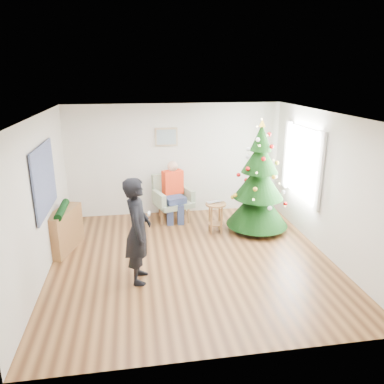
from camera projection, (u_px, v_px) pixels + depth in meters
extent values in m
plane|color=brown|center=(192.00, 259.00, 6.84)|extent=(5.00, 5.00, 0.00)
plane|color=white|center=(192.00, 115.00, 6.04)|extent=(5.00, 5.00, 0.00)
plane|color=silver|center=(175.00, 160.00, 8.79)|extent=(5.00, 0.00, 5.00)
plane|color=silver|center=(228.00, 260.00, 4.09)|extent=(5.00, 0.00, 5.00)
plane|color=silver|center=(40.00, 199.00, 6.06)|extent=(0.00, 5.00, 5.00)
plane|color=silver|center=(327.00, 185.00, 6.81)|extent=(0.00, 5.00, 5.00)
cube|color=white|center=(303.00, 162.00, 7.69)|extent=(0.04, 1.30, 1.40)
cube|color=white|center=(319.00, 171.00, 6.98)|extent=(0.05, 0.25, 1.50)
cube|color=white|center=(287.00, 155.00, 8.39)|extent=(0.05, 0.25, 1.50)
cylinder|color=#3F2816|center=(257.00, 223.00, 8.10)|extent=(0.10, 0.10, 0.30)
cone|color=black|center=(258.00, 205.00, 7.98)|extent=(1.31, 1.31, 0.86)
cone|color=black|center=(259.00, 180.00, 7.81)|extent=(1.05, 1.05, 0.76)
cone|color=black|center=(260.00, 157.00, 7.65)|extent=(0.77, 0.77, 0.66)
cone|color=black|center=(261.00, 137.00, 7.53)|extent=(0.44, 0.44, 0.55)
cone|color=gold|center=(262.00, 123.00, 7.44)|extent=(0.14, 0.14, 0.14)
cylinder|color=brown|center=(216.00, 204.00, 7.82)|extent=(0.44, 0.44, 0.04)
cylinder|color=brown|center=(215.00, 223.00, 7.95)|extent=(0.33, 0.33, 0.02)
imported|color=silver|center=(216.00, 203.00, 7.81)|extent=(0.41, 0.33, 0.03)
cube|color=gray|center=(174.00, 203.00, 8.58)|extent=(0.94, 0.91, 0.12)
cube|color=gray|center=(168.00, 185.00, 8.75)|extent=(0.76, 0.36, 0.60)
cube|color=gray|center=(159.00, 199.00, 8.38)|extent=(0.29, 0.60, 0.30)
cube|color=gray|center=(188.00, 194.00, 8.69)|extent=(0.29, 0.60, 0.30)
cube|color=navy|center=(174.00, 199.00, 8.46)|extent=(0.55, 0.57, 0.14)
cube|color=red|center=(173.00, 182.00, 8.58)|extent=(0.51, 0.37, 0.55)
sphere|color=tan|center=(172.00, 166.00, 8.45)|extent=(0.24, 0.24, 0.24)
imported|color=black|center=(138.00, 231.00, 5.91)|extent=(0.47, 0.67, 1.74)
cube|color=white|center=(149.00, 214.00, 5.82)|extent=(0.05, 0.13, 0.04)
cube|color=brown|center=(64.00, 230.00, 7.10)|extent=(0.59, 1.04, 0.80)
cylinder|color=black|center=(62.00, 210.00, 6.97)|extent=(0.14, 0.90, 0.14)
cube|color=black|center=(44.00, 179.00, 6.28)|extent=(0.03, 1.50, 1.15)
cube|color=tan|center=(166.00, 137.00, 8.56)|extent=(0.52, 0.03, 0.42)
cube|color=gray|center=(166.00, 137.00, 8.54)|extent=(0.44, 0.02, 0.34)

